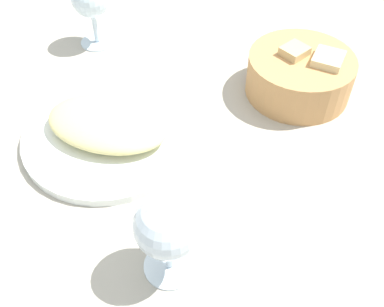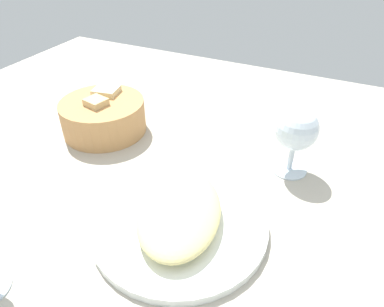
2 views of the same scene
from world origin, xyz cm
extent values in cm
cube|color=#AFA797|center=(0.00, 0.00, -1.00)|extent=(140.00, 140.00, 2.00)
cylinder|color=white|center=(-0.47, -9.12, 0.70)|extent=(27.50, 27.50, 1.40)
ellipsoid|color=#E5D588|center=(-0.47, -9.12, 3.24)|extent=(22.54, 18.10, 3.69)
cone|color=#4C862E|center=(5.87, -6.45, 2.16)|extent=(3.73, 3.73, 1.51)
cylinder|color=tan|center=(18.54, 19.09, 3.59)|extent=(18.10, 18.10, 7.17)
cube|color=beige|center=(22.31, 20.44, 5.84)|extent=(5.60, 6.02, 5.23)
cube|color=tan|center=(16.87, 19.00, 6.51)|extent=(4.56, 4.88, 4.17)
cylinder|color=silver|center=(21.96, -21.32, 0.30)|extent=(6.70, 6.70, 0.60)
cylinder|color=silver|center=(21.96, -21.32, 2.88)|extent=(1.00, 1.00, 4.56)
sphere|color=silver|center=(21.96, -21.32, 9.06)|extent=(7.80, 7.80, 7.80)
camera|label=1|loc=(40.74, -42.12, 50.82)|focal=41.81mm
camera|label=2|loc=(-34.05, -27.49, 41.65)|focal=32.97mm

